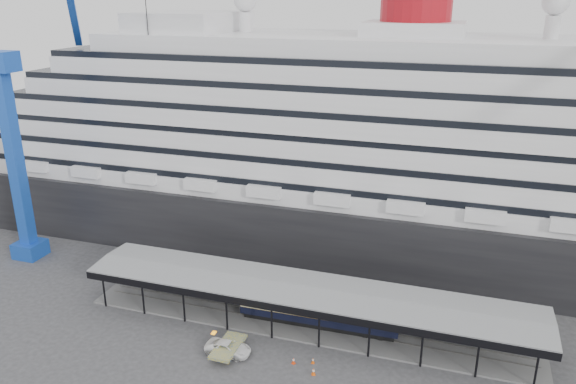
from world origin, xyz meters
name	(u,v)px	position (x,y,z in m)	size (l,w,h in m)	color
ground	(293,347)	(0.00, 0.00, 0.00)	(200.00, 200.00, 0.00)	#373739
cruise_ship	(355,131)	(0.05, 32.00, 18.35)	(130.00, 30.00, 43.90)	black
platform_canopy	(305,307)	(0.00, 5.00, 2.36)	(56.00, 9.18, 5.30)	slate
crane_blue	(18,130)	(-45.11, 10.62, 19.96)	(22.63, 19.19, 47.60)	blue
port_truck	(228,348)	(-6.57, -3.53, 0.73)	(2.44, 5.28, 1.47)	white
pullman_carriage	(319,309)	(1.72, 5.00, 2.36)	(19.62, 2.97, 19.22)	black
traffic_cone_left	(293,361)	(1.04, -2.97, 0.38)	(0.52, 0.52, 0.77)	#E93C0C
traffic_cone_mid	(313,371)	(3.66, -4.13, 0.41)	(0.54, 0.54, 0.82)	#F35B0D
traffic_cone_right	(313,360)	(3.07, -2.24, 0.35)	(0.40, 0.40, 0.71)	#DD530C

